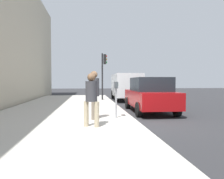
# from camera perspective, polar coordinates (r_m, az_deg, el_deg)

# --- Properties ---
(ground_plane) EXTENTS (80.00, 80.00, 0.00)m
(ground_plane) POSITION_cam_1_polar(r_m,az_deg,el_deg) (8.12, 6.15, -8.91)
(ground_plane) COLOR #2B2B2D
(ground_plane) RESTS_ON ground
(sidewalk_slab) EXTENTS (28.00, 6.00, 0.15)m
(sidewalk_slab) POSITION_cam_1_polar(r_m,az_deg,el_deg) (8.01, -15.52, -8.59)
(sidewalk_slab) COLOR #B7B2A8
(sidewalk_slab) RESTS_ON ground_plane
(parking_meter) EXTENTS (0.36, 0.12, 1.41)m
(parking_meter) POSITION_cam_1_polar(r_m,az_deg,el_deg) (8.04, 1.14, -0.64)
(parking_meter) COLOR gray
(parking_meter) RESTS_ON sidewalk_slab
(pedestrian_at_meter) EXTENTS (0.54, 0.39, 1.81)m
(pedestrian_at_meter) POSITION_cam_1_polar(r_m,az_deg,el_deg) (7.86, -4.98, -0.28)
(pedestrian_at_meter) COLOR #726656
(pedestrian_at_meter) RESTS_ON sidewalk_slab
(pedestrian_bystander) EXTENTS (0.36, 0.48, 1.67)m
(pedestrian_bystander) POSITION_cam_1_polar(r_m,az_deg,el_deg) (6.48, -5.70, -1.73)
(pedestrian_bystander) COLOR tan
(pedestrian_bystander) RESTS_ON sidewalk_slab
(parked_sedan_near) EXTENTS (4.43, 2.03, 1.77)m
(parked_sedan_near) POSITION_cam_1_polar(r_m,az_deg,el_deg) (10.71, 10.33, -1.42)
(parked_sedan_near) COLOR maroon
(parked_sedan_near) RESTS_ON ground_plane
(parked_van_far) EXTENTS (5.26, 2.26, 2.18)m
(parked_van_far) POSITION_cam_1_polar(r_m,az_deg,el_deg) (17.34, 3.78, 1.16)
(parked_van_far) COLOR silver
(parked_van_far) RESTS_ON ground_plane
(traffic_signal) EXTENTS (0.24, 0.44, 3.60)m
(traffic_signal) POSITION_cam_1_polar(r_m,az_deg,el_deg) (16.14, -2.32, 5.78)
(traffic_signal) COLOR black
(traffic_signal) RESTS_ON sidewalk_slab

